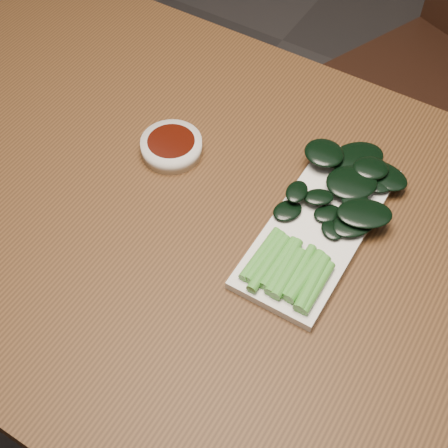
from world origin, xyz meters
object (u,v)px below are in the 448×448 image
at_px(table, 221,247).
at_px(sauce_bowl, 172,146).
at_px(gai_lan, 333,206).
at_px(serving_plate, 319,226).

bearing_deg(table, sauce_bowl, 151.76).
xyz_separation_m(table, gai_lan, (0.14, 0.09, 0.10)).
height_order(table, serving_plate, serving_plate).
xyz_separation_m(table, sauce_bowl, (-0.14, 0.07, 0.09)).
bearing_deg(gai_lan, serving_plate, -99.40).
xyz_separation_m(sauce_bowl, serving_plate, (0.27, -0.01, -0.01)).
bearing_deg(gai_lan, table, -145.88).
relative_size(table, sauce_bowl, 14.33).
height_order(table, gai_lan, gai_lan).
xyz_separation_m(table, serving_plate, (0.13, 0.06, 0.08)).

